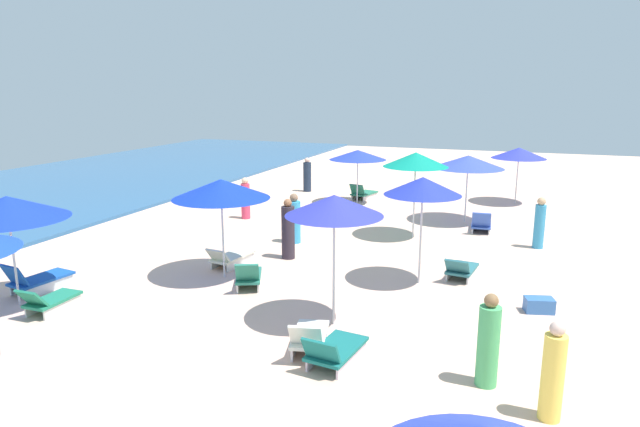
% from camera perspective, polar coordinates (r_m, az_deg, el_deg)
% --- Properties ---
extents(ground_plane, '(60.00, 60.00, 0.00)m').
position_cam_1_polar(ground_plane, '(14.57, 29.04, -7.63)').
color(ground_plane, beige).
extents(umbrella_0, '(1.93, 1.93, 2.67)m').
position_cam_1_polar(umbrella_0, '(10.73, 1.47, 0.83)').
color(umbrella_0, silver).
rests_on(umbrella_0, ground_plane).
extents(lounge_chair_0_0, '(1.43, 0.83, 0.67)m').
position_cam_1_polar(lounge_chair_0_0, '(9.88, 1.47, -13.89)').
color(lounge_chair_0_0, silver).
rests_on(lounge_chair_0_0, ground_plane).
extents(lounge_chair_0_1, '(1.47, 0.89, 0.78)m').
position_cam_1_polar(lounge_chair_0_1, '(10.26, -1.11, -12.56)').
color(lounge_chair_0_1, silver).
rests_on(lounge_chair_0_1, ground_plane).
extents(umbrella_1, '(2.32, 2.32, 2.21)m').
position_cam_1_polar(umbrella_1, '(22.65, 3.90, 6.03)').
color(umbrella_1, silver).
rests_on(umbrella_1, ground_plane).
extents(lounge_chair_1_0, '(1.50, 0.96, 0.73)m').
position_cam_1_polar(lounge_chair_1_0, '(23.81, 4.44, 2.08)').
color(lounge_chair_1_0, silver).
rests_on(lounge_chair_1_0, ground_plane).
extents(umbrella_3, '(1.84, 1.84, 2.63)m').
position_cam_1_polar(umbrella_3, '(13.33, 10.50, 2.78)').
color(umbrella_3, silver).
rests_on(umbrella_3, ground_plane).
extents(lounge_chair_3_0, '(1.33, 0.74, 0.64)m').
position_cam_1_polar(lounge_chair_3_0, '(14.40, 14.29, -5.58)').
color(lounge_chair_3_0, silver).
rests_on(lounge_chair_3_0, ground_plane).
extents(umbrella_4, '(2.18, 2.18, 2.30)m').
position_cam_1_polar(umbrella_4, '(24.05, 19.75, 5.86)').
color(umbrella_4, silver).
rests_on(umbrella_4, ground_plane).
extents(umbrella_5, '(2.03, 2.03, 2.73)m').
position_cam_1_polar(umbrella_5, '(17.55, 9.80, 5.47)').
color(umbrella_5, silver).
rests_on(umbrella_5, ground_plane).
extents(umbrella_6, '(2.48, 2.48, 2.38)m').
position_cam_1_polar(umbrella_6, '(20.09, 14.97, 5.15)').
color(umbrella_6, silver).
rests_on(umbrella_6, ground_plane).
extents(lounge_chair_6_0, '(1.47, 0.70, 0.76)m').
position_cam_1_polar(lounge_chair_6_0, '(19.24, 16.22, -1.04)').
color(lounge_chair_6_0, silver).
rests_on(lounge_chair_6_0, ground_plane).
extents(umbrella_7, '(2.41, 2.41, 2.50)m').
position_cam_1_polar(umbrella_7, '(13.79, -10.12, 2.50)').
color(umbrella_7, silver).
rests_on(umbrella_7, ground_plane).
extents(lounge_chair_7_0, '(1.54, 0.74, 0.63)m').
position_cam_1_polar(lounge_chair_7_0, '(15.13, -9.18, -4.45)').
color(lounge_chair_7_0, silver).
rests_on(lounge_chair_7_0, ground_plane).
extents(lounge_chair_7_1, '(1.44, 1.05, 0.77)m').
position_cam_1_polar(lounge_chair_7_1, '(13.47, -7.34, -6.43)').
color(lounge_chair_7_1, silver).
rests_on(lounge_chair_7_1, ground_plane).
extents(umbrella_8, '(2.49, 2.49, 2.45)m').
position_cam_1_polar(umbrella_8, '(13.51, -29.42, 0.53)').
color(umbrella_8, silver).
rests_on(umbrella_8, ground_plane).
extents(lounge_chair_8_0, '(1.28, 0.59, 0.68)m').
position_cam_1_polar(lounge_chair_8_0, '(13.26, -26.04, -8.05)').
color(lounge_chair_8_0, silver).
rests_on(lounge_chair_8_0, ground_plane).
extents(lounge_chair_8_1, '(1.54, 0.84, 0.82)m').
position_cam_1_polar(lounge_chair_8_1, '(14.68, -27.05, -6.06)').
color(lounge_chair_8_1, silver).
rests_on(lounge_chair_8_1, ground_plane).
extents(beachgoer_0, '(0.44, 0.44, 1.54)m').
position_cam_1_polar(beachgoer_0, '(17.67, 21.60, -1.02)').
color(beachgoer_0, '#348EBF').
rests_on(beachgoer_0, ground_plane).
extents(beachgoer_1, '(0.46, 0.46, 1.55)m').
position_cam_1_polar(beachgoer_1, '(9.44, 16.89, -12.63)').
color(beachgoer_1, '#4CB36A').
rests_on(beachgoer_1, ground_plane).
extents(beachgoer_2, '(0.38, 0.38, 1.52)m').
position_cam_1_polar(beachgoer_2, '(20.35, -7.66, 1.46)').
color(beachgoer_2, '#DF3D5E').
rests_on(beachgoer_2, ground_plane).
extents(beachgoer_3, '(0.49, 0.49, 1.70)m').
position_cam_1_polar(beachgoer_3, '(15.46, -3.30, -1.80)').
color(beachgoer_3, '#2F2731').
rests_on(beachgoer_3, ground_plane).
extents(beachgoer_4, '(0.45, 0.45, 1.54)m').
position_cam_1_polar(beachgoer_4, '(17.03, -2.68, -0.71)').
color(beachgoer_4, '#379ED5').
rests_on(beachgoer_4, ground_plane).
extents(beachgoer_5, '(0.45, 0.45, 1.51)m').
position_cam_1_polar(beachgoer_5, '(8.86, 22.79, -14.96)').
color(beachgoer_5, '#F9D858').
rests_on(beachgoer_5, ground_plane).
extents(beachgoer_6, '(0.46, 0.46, 1.56)m').
position_cam_1_polar(beachgoer_6, '(25.50, -1.32, 3.88)').
color(beachgoer_6, '#1F2D41').
rests_on(beachgoer_6, ground_plane).
extents(cooler_box_0, '(0.50, 0.66, 0.31)m').
position_cam_1_polar(cooler_box_0, '(12.87, 21.57, -8.72)').
color(cooler_box_0, '#3364AD').
rests_on(cooler_box_0, ground_plane).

